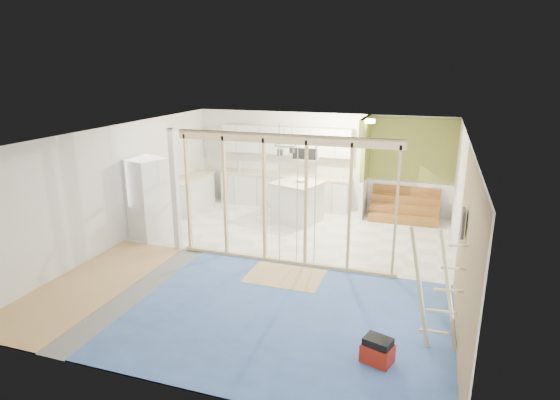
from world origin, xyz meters
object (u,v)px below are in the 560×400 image
(island, at_px, (298,202))
(toolbox, at_px, (377,351))
(fridge, at_px, (147,198))
(ladder, at_px, (438,290))

(island, height_order, toolbox, island)
(fridge, relative_size, toolbox, 3.97)
(island, distance_m, toolbox, 5.87)
(ladder, bearing_deg, toolbox, -119.74)
(fridge, bearing_deg, toolbox, -11.52)
(island, distance_m, ladder, 5.70)
(island, bearing_deg, ladder, -35.93)
(fridge, distance_m, island, 3.62)
(island, relative_size, toolbox, 2.90)
(island, bearing_deg, toolbox, -45.07)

